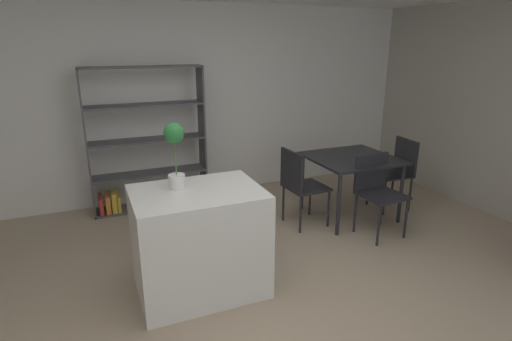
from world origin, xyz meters
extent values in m
plane|color=tan|center=(0.00, 0.00, 0.00)|extent=(9.67, 9.67, 0.00)
cube|color=white|center=(0.00, 2.84, 1.29)|extent=(7.03, 0.06, 2.57)
cube|color=white|center=(-0.36, 0.47, 0.46)|extent=(1.06, 0.78, 0.92)
cylinder|color=white|center=(-0.49, 0.60, 0.98)|extent=(0.14, 0.14, 0.12)
cylinder|color=#476633|center=(-0.49, 0.60, 1.18)|extent=(0.01, 0.01, 0.29)
sphere|color=#287635|center=(-0.49, 0.60, 1.39)|extent=(0.17, 0.17, 0.17)
cube|color=#4C4C51|center=(-1.16, 2.54, 0.90)|extent=(0.02, 0.32, 1.81)
cube|color=#4C4C51|center=(0.26, 2.54, 0.90)|extent=(0.02, 0.32, 1.81)
cube|color=#4C4C51|center=(-0.45, 2.54, 1.80)|extent=(1.45, 0.32, 0.02)
cube|color=#4C4C51|center=(-0.45, 2.54, 0.01)|extent=(1.45, 0.32, 0.02)
cube|color=#4C4C51|center=(-0.45, 2.54, 0.46)|extent=(1.40, 0.32, 0.02)
cube|color=#4C4C51|center=(-0.45, 2.54, 0.90)|extent=(1.40, 0.32, 0.02)
cube|color=#4C4C51|center=(-0.45, 2.54, 1.34)|extent=(1.40, 0.32, 0.02)
cube|color=red|center=(-1.08, 2.54, 0.13)|extent=(0.05, 0.26, 0.22)
cube|color=orange|center=(-1.00, 2.54, 0.14)|extent=(0.06, 0.26, 0.23)
cube|color=gold|center=(-0.93, 2.54, 0.15)|extent=(0.06, 0.26, 0.25)
cube|color=gold|center=(-0.87, 2.54, 0.13)|extent=(0.04, 0.26, 0.21)
cube|color=#232328|center=(1.77, 1.30, 0.75)|extent=(0.99, 0.94, 0.03)
cylinder|color=#232328|center=(1.33, 0.88, 0.37)|extent=(0.04, 0.04, 0.73)
cylinder|color=#232328|center=(2.20, 0.88, 0.37)|extent=(0.04, 0.04, 0.73)
cylinder|color=#232328|center=(1.33, 1.71, 0.37)|extent=(0.04, 0.04, 0.73)
cylinder|color=#232328|center=(2.20, 1.71, 0.37)|extent=(0.04, 0.04, 0.73)
cube|color=#232328|center=(1.77, 0.70, 0.47)|extent=(0.49, 0.47, 0.03)
cube|color=#232328|center=(1.75, 0.91, 0.69)|extent=(0.46, 0.06, 0.41)
cylinder|color=#232328|center=(1.58, 0.50, 0.23)|extent=(0.03, 0.03, 0.46)
cylinder|color=#232328|center=(1.98, 0.53, 0.23)|extent=(0.03, 0.03, 0.46)
cylinder|color=#232328|center=(1.56, 0.88, 0.23)|extent=(0.03, 0.03, 0.46)
cylinder|color=#232328|center=(1.95, 0.91, 0.23)|extent=(0.03, 0.03, 0.46)
cube|color=#232328|center=(2.38, 1.30, 0.46)|extent=(0.47, 0.46, 0.03)
cube|color=#232328|center=(2.59, 1.28, 0.69)|extent=(0.06, 0.42, 0.43)
cylinder|color=#232328|center=(2.21, 1.49, 0.23)|extent=(0.03, 0.03, 0.45)
cylinder|color=#232328|center=(2.18, 1.13, 0.23)|extent=(0.03, 0.03, 0.45)
cylinder|color=#232328|center=(2.59, 1.46, 0.23)|extent=(0.03, 0.03, 0.45)
cylinder|color=#232328|center=(2.56, 1.10, 0.23)|extent=(0.03, 0.03, 0.45)
cube|color=#232328|center=(1.15, 1.30, 0.46)|extent=(0.47, 0.47, 0.03)
cube|color=#232328|center=(0.94, 1.28, 0.70)|extent=(0.06, 0.45, 0.44)
cylinder|color=#232328|center=(1.36, 1.12, 0.22)|extent=(0.03, 0.03, 0.45)
cylinder|color=#232328|center=(1.33, 1.50, 0.22)|extent=(0.03, 0.03, 0.45)
cylinder|color=#232328|center=(0.97, 1.09, 0.22)|extent=(0.03, 0.03, 0.45)
cylinder|color=#232328|center=(0.95, 1.48, 0.22)|extent=(0.03, 0.03, 0.45)
camera|label=1|loc=(-1.14, -2.61, 2.09)|focal=28.66mm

